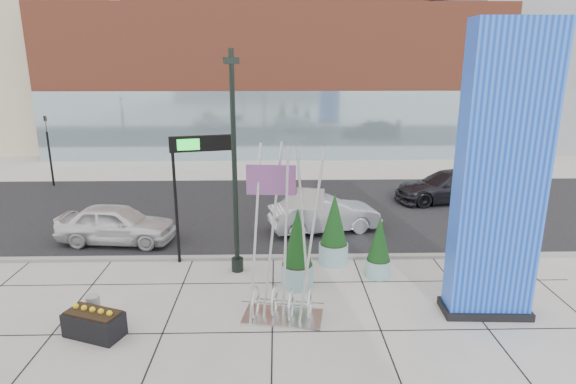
{
  "coord_description": "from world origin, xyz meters",
  "views": [
    {
      "loc": [
        1.16,
        -12.68,
        7.26
      ],
      "look_at": [
        1.5,
        2.0,
        3.16
      ],
      "focal_mm": 30.0,
      "sensor_mm": 36.0,
      "label": 1
    }
  ],
  "objects_px": {
    "blue_pylon": "(500,182)",
    "lamp_post": "(235,186)",
    "car_white_west": "(116,224)",
    "overhead_street_sign": "(196,156)",
    "car_silver_mid": "(325,214)",
    "concrete_bollard": "(94,308)",
    "public_art_sculpture": "(283,275)"
  },
  "relations": [
    {
      "from": "blue_pylon",
      "to": "lamp_post",
      "type": "bearing_deg",
      "value": 160.35
    },
    {
      "from": "car_white_west",
      "to": "overhead_street_sign",
      "type": "bearing_deg",
      "value": -112.71
    },
    {
      "from": "overhead_street_sign",
      "to": "car_silver_mid",
      "type": "distance_m",
      "value": 6.62
    },
    {
      "from": "car_white_west",
      "to": "blue_pylon",
      "type": "bearing_deg",
      "value": -109.14
    },
    {
      "from": "concrete_bollard",
      "to": "car_silver_mid",
      "type": "relative_size",
      "value": 0.16
    },
    {
      "from": "blue_pylon",
      "to": "car_white_west",
      "type": "bearing_deg",
      "value": 157.6
    },
    {
      "from": "concrete_bollard",
      "to": "car_silver_mid",
      "type": "xyz_separation_m",
      "value": [
        7.29,
        7.18,
        0.4
      ]
    },
    {
      "from": "blue_pylon",
      "to": "concrete_bollard",
      "type": "xyz_separation_m",
      "value": [
        -11.36,
        -0.15,
        -3.61
      ]
    },
    {
      "from": "blue_pylon",
      "to": "car_silver_mid",
      "type": "relative_size",
      "value": 1.75
    },
    {
      "from": "concrete_bollard",
      "to": "car_white_west",
      "type": "relative_size",
      "value": 0.16
    },
    {
      "from": "blue_pylon",
      "to": "public_art_sculpture",
      "type": "bearing_deg",
      "value": -175.8
    },
    {
      "from": "overhead_street_sign",
      "to": "public_art_sculpture",
      "type": "bearing_deg",
      "value": -67.05
    },
    {
      "from": "public_art_sculpture",
      "to": "car_silver_mid",
      "type": "xyz_separation_m",
      "value": [
        1.88,
        7.19,
        -0.57
      ]
    },
    {
      "from": "lamp_post",
      "to": "concrete_bollard",
      "type": "xyz_separation_m",
      "value": [
        -3.84,
        -3.23,
        -2.71
      ]
    },
    {
      "from": "blue_pylon",
      "to": "overhead_street_sign",
      "type": "xyz_separation_m",
      "value": [
        -8.92,
        3.87,
        -0.0
      ]
    },
    {
      "from": "public_art_sculpture",
      "to": "overhead_street_sign",
      "type": "height_order",
      "value": "public_art_sculpture"
    },
    {
      "from": "car_white_west",
      "to": "car_silver_mid",
      "type": "relative_size",
      "value": 0.99
    },
    {
      "from": "concrete_bollard",
      "to": "car_silver_mid",
      "type": "bearing_deg",
      "value": 44.53
    },
    {
      "from": "lamp_post",
      "to": "overhead_street_sign",
      "type": "bearing_deg",
      "value": 150.44
    },
    {
      "from": "blue_pylon",
      "to": "public_art_sculpture",
      "type": "xyz_separation_m",
      "value": [
        -5.94,
        -0.16,
        -2.65
      ]
    },
    {
      "from": "car_white_west",
      "to": "concrete_bollard",
      "type": "bearing_deg",
      "value": -162.52
    },
    {
      "from": "lamp_post",
      "to": "car_silver_mid",
      "type": "distance_m",
      "value": 5.73
    },
    {
      "from": "concrete_bollard",
      "to": "car_white_west",
      "type": "distance_m",
      "value": 6.17
    },
    {
      "from": "concrete_bollard",
      "to": "car_white_west",
      "type": "height_order",
      "value": "car_white_west"
    },
    {
      "from": "car_silver_mid",
      "to": "concrete_bollard",
      "type": "bearing_deg",
      "value": 121.28
    },
    {
      "from": "lamp_post",
      "to": "car_white_west",
      "type": "xyz_separation_m",
      "value": [
        -5.08,
        2.8,
        -2.3
      ]
    },
    {
      "from": "blue_pylon",
      "to": "public_art_sculpture",
      "type": "height_order",
      "value": "blue_pylon"
    },
    {
      "from": "overhead_street_sign",
      "to": "car_silver_mid",
      "type": "xyz_separation_m",
      "value": [
        4.86,
        3.15,
        -3.21
      ]
    },
    {
      "from": "public_art_sculpture",
      "to": "overhead_street_sign",
      "type": "xyz_separation_m",
      "value": [
        -2.98,
        4.04,
        2.64
      ]
    },
    {
      "from": "lamp_post",
      "to": "public_art_sculpture",
      "type": "relative_size",
      "value": 1.47
    },
    {
      "from": "car_silver_mid",
      "to": "public_art_sculpture",
      "type": "bearing_deg",
      "value": 152.13
    },
    {
      "from": "car_silver_mid",
      "to": "blue_pylon",
      "type": "bearing_deg",
      "value": -163.19
    }
  ]
}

